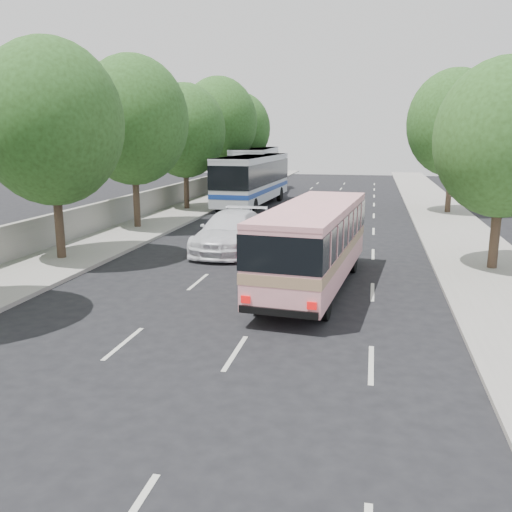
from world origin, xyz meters
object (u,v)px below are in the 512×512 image
(pink_bus, at_px, (314,237))
(tour_coach_rear, at_px, (256,166))
(pink_taxi, at_px, (291,247))
(white_pickup, at_px, (231,232))
(tour_coach_front, at_px, (253,176))

(pink_bus, bearing_deg, tour_coach_rear, 111.17)
(pink_taxi, relative_size, tour_coach_rear, 0.34)
(white_pickup, relative_size, tour_coach_rear, 0.44)
(pink_bus, bearing_deg, white_pickup, 133.90)
(white_pickup, bearing_deg, pink_bus, -49.84)
(pink_taxi, distance_m, tour_coach_front, 18.77)
(pink_taxi, height_order, tour_coach_front, tour_coach_front)
(pink_bus, relative_size, tour_coach_rear, 0.67)
(tour_coach_front, xyz_separation_m, tour_coach_rear, (-1.80, 9.37, 0.19))
(pink_taxi, height_order, white_pickup, white_pickup)
(pink_bus, relative_size, white_pickup, 1.52)
(pink_taxi, xyz_separation_m, tour_coach_front, (-5.50, 17.89, 1.45))
(pink_bus, relative_size, tour_coach_front, 0.74)
(pink_bus, bearing_deg, tour_coach_front, 113.25)
(pink_bus, xyz_separation_m, white_pickup, (-4.33, 5.47, -0.91))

